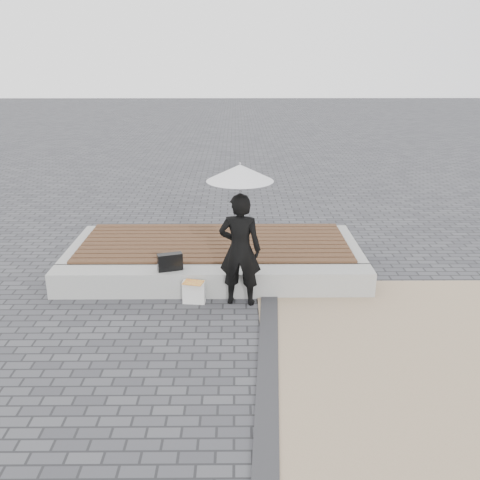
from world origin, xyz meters
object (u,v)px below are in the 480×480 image
(seating_ledge, at_px, (212,281))
(handbag, at_px, (170,262))
(parasol, at_px, (240,173))
(woman, at_px, (240,250))
(canvas_tote, at_px, (194,292))

(seating_ledge, xyz_separation_m, handbag, (-0.64, -0.03, 0.33))
(seating_ledge, bearing_deg, parasol, -38.87)
(woman, relative_size, handbag, 4.48)
(seating_ledge, distance_m, parasol, 1.87)
(woman, distance_m, parasol, 1.14)
(parasol, distance_m, canvas_tote, 1.94)
(seating_ledge, height_order, woman, woman)
(woman, height_order, parasol, parasol)
(seating_ledge, distance_m, woman, 0.85)
(woman, relative_size, parasol, 1.41)
(seating_ledge, xyz_separation_m, parasol, (0.43, -0.35, 1.79))
(woman, distance_m, canvas_tote, 0.97)
(seating_ledge, relative_size, parasol, 4.15)
(seating_ledge, xyz_separation_m, canvas_tote, (-0.26, -0.34, -0.03))
(parasol, distance_m, handbag, 1.83)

